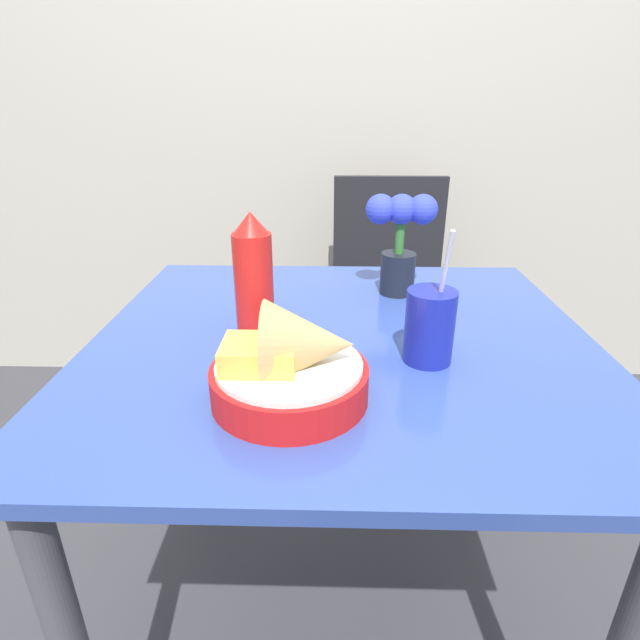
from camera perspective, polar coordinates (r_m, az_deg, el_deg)
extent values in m
plane|color=#38383D|center=(1.41, 1.95, -30.72)|extent=(12.00, 12.00, 0.00)
cube|color=#B7B2A3|center=(2.06, 2.30, 28.04)|extent=(7.00, 0.06, 2.60)
cube|color=#334C9E|center=(0.91, 2.58, -2.59)|extent=(0.90, 0.84, 0.02)
cylinder|color=#4C4C51|center=(1.46, -13.67, -9.29)|extent=(0.05, 0.05, 0.73)
cylinder|color=#4C4C51|center=(1.47, 17.70, -9.55)|extent=(0.05, 0.05, 0.73)
cylinder|color=black|center=(1.70, 2.04, -9.10)|extent=(0.03, 0.03, 0.44)
cylinder|color=black|center=(1.75, 14.09, -9.00)|extent=(0.03, 0.03, 0.44)
cylinder|color=black|center=(2.01, 1.97, -3.54)|extent=(0.03, 0.03, 0.44)
cylinder|color=black|center=(2.05, 12.10, -3.58)|extent=(0.03, 0.03, 0.44)
cube|color=black|center=(1.76, 7.96, 0.45)|extent=(0.40, 0.40, 0.02)
cube|color=black|center=(1.86, 7.78, 9.24)|extent=(0.40, 0.03, 0.44)
cylinder|color=red|center=(0.72, -3.49, -7.20)|extent=(0.22, 0.22, 0.05)
cylinder|color=white|center=(0.70, -3.55, -5.15)|extent=(0.21, 0.21, 0.01)
cone|color=tan|center=(0.68, -1.27, -2.76)|extent=(0.12, 0.12, 0.12)
cube|color=#E5C14C|center=(0.69, -6.94, -4.22)|extent=(0.10, 0.08, 0.04)
cylinder|color=red|center=(0.89, -7.56, 3.96)|extent=(0.07, 0.07, 0.19)
cone|color=red|center=(0.86, -7.96, 10.97)|extent=(0.06, 0.06, 0.04)
cylinder|color=#192399|center=(0.82, 12.41, -0.72)|extent=(0.08, 0.08, 0.12)
cylinder|color=black|center=(0.82, 12.35, -1.33)|extent=(0.07, 0.07, 0.10)
cylinder|color=white|center=(0.80, 13.59, 2.83)|extent=(0.01, 0.08, 0.22)
cylinder|color=black|center=(1.11, 8.84, 5.29)|extent=(0.08, 0.08, 0.09)
cylinder|color=#33722D|center=(1.09, 9.13, 9.62)|extent=(0.02, 0.02, 0.08)
sphere|color=blue|center=(1.08, 9.32, 12.39)|extent=(0.06, 0.06, 0.06)
sphere|color=blue|center=(1.07, 6.94, 12.47)|extent=(0.06, 0.06, 0.06)
sphere|color=blue|center=(1.08, 11.67, 12.28)|extent=(0.06, 0.06, 0.06)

